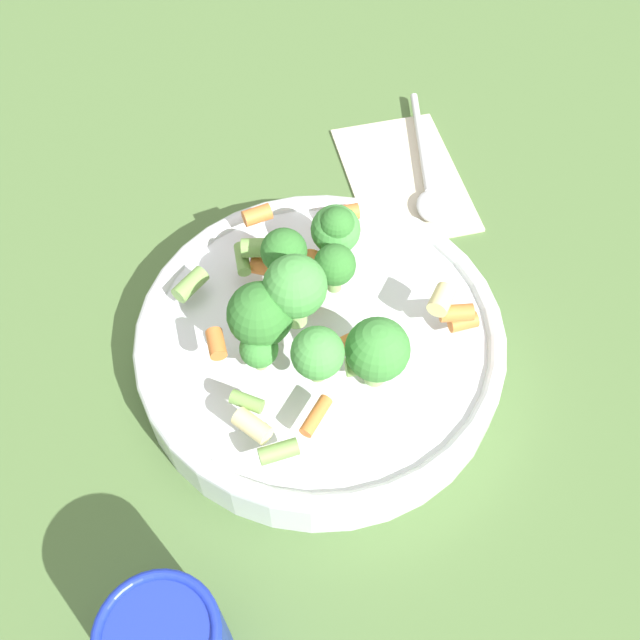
# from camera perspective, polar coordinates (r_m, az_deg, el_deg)

# --- Properties ---
(ground_plane) EXTENTS (3.00, 3.00, 0.00)m
(ground_plane) POSITION_cam_1_polar(r_m,az_deg,el_deg) (0.58, 0.00, -3.04)
(ground_plane) COLOR #4C6B38
(bowl) EXTENTS (0.27, 0.27, 0.04)m
(bowl) POSITION_cam_1_polar(r_m,az_deg,el_deg) (0.56, 0.00, -1.79)
(bowl) COLOR silver
(bowl) RESTS_ON ground_plane
(pasta_salad) EXTENTS (0.20, 0.19, 0.08)m
(pasta_salad) POSITION_cam_1_polar(r_m,az_deg,el_deg) (0.51, -0.74, 1.73)
(pasta_salad) COLOR #8CB766
(pasta_salad) RESTS_ON bowl
(napkin) EXTENTS (0.16, 0.18, 0.01)m
(napkin) POSITION_cam_1_polar(r_m,az_deg,el_deg) (0.71, 6.42, 10.77)
(napkin) COLOR beige
(napkin) RESTS_ON ground_plane
(spoon) EXTENTS (0.12, 0.14, 0.01)m
(spoon) POSITION_cam_1_polar(r_m,az_deg,el_deg) (0.70, 8.14, 10.60)
(spoon) COLOR silver
(spoon) RESTS_ON napkin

